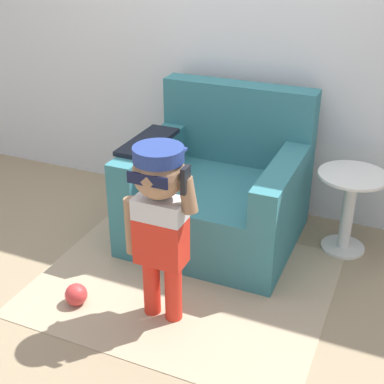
{
  "coord_description": "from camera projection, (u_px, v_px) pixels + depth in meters",
  "views": [
    {
      "loc": [
        1.29,
        -2.85,
        1.93
      ],
      "look_at": [
        0.22,
        -0.38,
        0.55
      ],
      "focal_mm": 50.0,
      "sensor_mm": 36.0,
      "label": 1
    }
  ],
  "objects": [
    {
      "name": "ground_plane",
      "position": [
        185.0,
        234.0,
        3.66
      ],
      "size": [
        10.0,
        10.0,
        0.0
      ],
      "primitive_type": "plane",
      "color": "#998466"
    },
    {
      "name": "wall_back",
      "position": [
        223.0,
        24.0,
        3.59
      ],
      "size": [
        10.0,
        0.05,
        2.6
      ],
      "color": "silver",
      "rests_on": "ground_plane"
    },
    {
      "name": "armchair",
      "position": [
        219.0,
        192.0,
        3.52
      ],
      "size": [
        1.06,
        0.97,
        0.97
      ],
      "color": "teal",
      "rests_on": "ground_plane"
    },
    {
      "name": "person_child",
      "position": [
        160.0,
        209.0,
        2.62
      ],
      "size": [
        0.4,
        0.3,
        0.99
      ],
      "color": "red",
      "rests_on": "ground_plane"
    },
    {
      "name": "side_table",
      "position": [
        349.0,
        205.0,
        3.36
      ],
      "size": [
        0.43,
        0.43,
        0.54
      ],
      "color": "white",
      "rests_on": "ground_plane"
    },
    {
      "name": "rug",
      "position": [
        184.0,
        282.0,
        3.17
      ],
      "size": [
        1.67,
        1.37,
        0.01
      ],
      "color": "tan",
      "rests_on": "ground_plane"
    },
    {
      "name": "toy_ball",
      "position": [
        76.0,
        295.0,
        2.98
      ],
      "size": [
        0.13,
        0.13,
        0.13
      ],
      "color": "#D13838",
      "rests_on": "ground_plane"
    }
  ]
}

